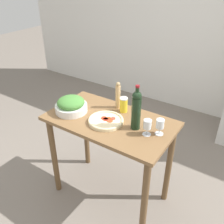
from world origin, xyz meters
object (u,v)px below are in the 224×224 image
at_px(wine_bottle, 136,109).
at_px(salt_canister, 124,105).
at_px(homemade_pizza, 106,121).
at_px(wine_glass_far, 160,125).
at_px(salad_bowl, 71,105).
at_px(pepper_mill, 118,96).
at_px(wine_glass_near, 147,125).

bearing_deg(wine_bottle, salt_canister, 141.07).
bearing_deg(homemade_pizza, wine_glass_far, 11.45).
height_order(salad_bowl, salt_canister, salad_bowl).
height_order(homemade_pizza, salt_canister, salt_canister).
xyz_separation_m(homemade_pizza, salt_canister, (0.03, 0.24, 0.05)).
height_order(wine_bottle, salt_canister, wine_bottle).
bearing_deg(wine_glass_far, homemade_pizza, -168.55).
bearing_deg(wine_bottle, pepper_mill, 145.07).
distance_m(wine_glass_far, salt_canister, 0.44).
bearing_deg(salad_bowl, wine_glass_near, 4.01).
relative_size(wine_bottle, pepper_mill, 1.48).
xyz_separation_m(wine_glass_near, salad_bowl, (-0.73, -0.05, -0.02)).
relative_size(wine_glass_far, homemade_pizza, 0.44).
distance_m(wine_glass_far, pepper_mill, 0.53).
bearing_deg(pepper_mill, homemade_pizza, -79.10).
bearing_deg(wine_glass_near, salad_bowl, -175.99).
distance_m(wine_bottle, homemade_pizza, 0.30).
height_order(pepper_mill, homemade_pizza, pepper_mill).
relative_size(wine_bottle, homemade_pizza, 1.27).
bearing_deg(salad_bowl, homemade_pizza, 3.21).
distance_m(wine_glass_near, wine_glass_far, 0.10).
bearing_deg(wine_bottle, wine_glass_far, 8.42).
distance_m(homemade_pizza, salt_canister, 0.25).
distance_m(wine_bottle, wine_glass_far, 0.22).
bearing_deg(wine_glass_far, salad_bowl, -172.22).
distance_m(pepper_mill, salad_bowl, 0.43).
bearing_deg(salt_canister, wine_glass_far, -19.50).
distance_m(salad_bowl, salt_canister, 0.47).
bearing_deg(salt_canister, wine_bottle, -38.93).
distance_m(wine_glass_near, homemade_pizza, 0.38).
bearing_deg(wine_glass_near, salt_canister, 148.52).
height_order(wine_bottle, wine_glass_near, wine_bottle).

